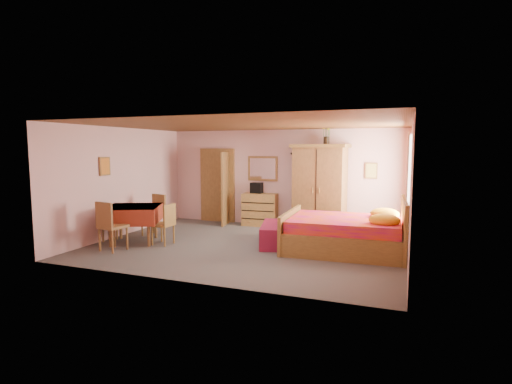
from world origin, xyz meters
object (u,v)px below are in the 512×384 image
at_px(floor_lamp, 294,191).
at_px(bench, 274,234).
at_px(stereo, 257,188).
at_px(sunflower_vase, 327,134).
at_px(chair_west, 106,220).
at_px(chair_north, 153,215).
at_px(chair_east, 163,224).
at_px(wall_mirror, 263,169).
at_px(chest_of_drawers, 260,210).
at_px(bed, 345,224).
at_px(dining_table, 134,224).
at_px(wardrobe, 320,188).
at_px(chair_south, 113,226).

distance_m(floor_lamp, bench, 2.07).
relative_size(stereo, bench, 0.23).
bearing_deg(sunflower_vase, chair_west, -147.80).
bearing_deg(chair_north, bench, -162.97).
bearing_deg(chair_east, floor_lamp, -35.32).
distance_m(wall_mirror, sunflower_vase, 2.02).
distance_m(chest_of_drawers, bed, 3.19).
relative_size(chair_north, chair_west, 1.09).
bearing_deg(chair_west, sunflower_vase, 145.38).
xyz_separation_m(sunflower_vase, dining_table, (-3.75, -2.84, -2.06)).
distance_m(stereo, floor_lamp, 1.08).
bearing_deg(chair_west, floor_lamp, 150.81).
bearing_deg(sunflower_vase, chest_of_drawers, 179.68).
bearing_deg(bench, wall_mirror, 115.64).
height_order(chest_of_drawers, stereo, stereo).
xyz_separation_m(wardrobe, chair_east, (-2.91, -2.66, -0.65)).
bearing_deg(chest_of_drawers, sunflower_vase, -4.05).
xyz_separation_m(wall_mirror, chair_south, (-1.91, -3.80, -1.04)).
relative_size(bed, bench, 1.75).
height_order(wall_mirror, sunflower_vase, sunflower_vase).
bearing_deg(bench, bed, 0.78).
relative_size(chair_south, chair_west, 1.14).
xyz_separation_m(bench, chair_east, (-2.28, -0.85, 0.22)).
relative_size(wardrobe, sunflower_vase, 4.14).
bearing_deg(bed, wall_mirror, 137.64).
relative_size(floor_lamp, dining_table, 1.77).
distance_m(chest_of_drawers, stereo, 0.60).
height_order(floor_lamp, chair_south, floor_lamp).
distance_m(chest_of_drawers, chair_north, 2.89).
bearing_deg(bench, chair_north, -176.89).
bearing_deg(chair_east, chest_of_drawers, -21.01).
relative_size(stereo, sunflower_vase, 0.58).
distance_m(wall_mirror, wardrobe, 1.74).
bearing_deg(wall_mirror, bed, -38.27).
bearing_deg(bed, chest_of_drawers, 140.55).
distance_m(chest_of_drawers, chair_south, 4.07).
distance_m(wall_mirror, bed, 3.46).
relative_size(chest_of_drawers, bed, 0.39).
bearing_deg(wall_mirror, chair_north, -129.47).
height_order(wardrobe, chair_west, wardrobe).
bearing_deg(stereo, dining_table, -122.45).
bearing_deg(floor_lamp, chair_east, -128.57).
distance_m(bench, chair_north, 3.04).
bearing_deg(chair_west, stereo, 161.31).
bearing_deg(chest_of_drawers, stereo, 151.60).
distance_m(wall_mirror, stereo, 0.56).
bearing_deg(sunflower_vase, stereo, 177.99).
height_order(chair_north, chair_west, chair_north).
distance_m(stereo, chair_north, 2.90).
height_order(sunflower_vase, chair_east, sunflower_vase).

